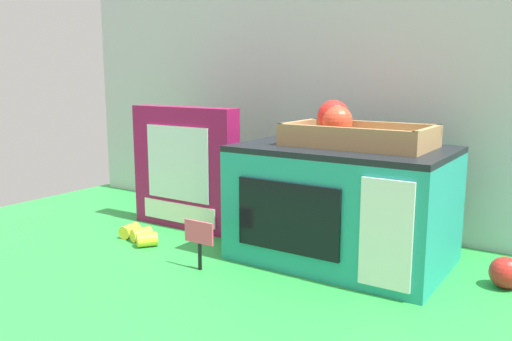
% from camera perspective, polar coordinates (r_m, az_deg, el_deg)
% --- Properties ---
extents(ground_plane, '(1.70, 1.70, 0.00)m').
position_cam_1_polar(ground_plane, '(1.22, 1.59, -8.10)').
color(ground_plane, green).
rests_on(ground_plane, ground).
extents(display_back_panel, '(1.61, 0.03, 0.64)m').
position_cam_1_polar(display_back_panel, '(1.37, 7.23, 7.48)').
color(display_back_panel, '#B7BABF').
rests_on(display_back_panel, ground).
extents(toy_microwave, '(0.42, 0.28, 0.24)m').
position_cam_1_polar(toy_microwave, '(1.11, 9.29, -3.58)').
color(toy_microwave, teal).
rests_on(toy_microwave, ground).
extents(food_groups_crate, '(0.29, 0.17, 0.09)m').
position_cam_1_polar(food_groups_crate, '(1.10, 10.25, 4.09)').
color(food_groups_crate, '#A37F51').
rests_on(food_groups_crate, toy_microwave).
extents(cookie_set_box, '(0.31, 0.05, 0.31)m').
position_cam_1_polar(cookie_set_box, '(1.34, -7.73, 0.25)').
color(cookie_set_box, '#99144C').
rests_on(cookie_set_box, ground).
extents(price_sign, '(0.07, 0.01, 0.10)m').
position_cam_1_polar(price_sign, '(1.06, -6.18, -7.21)').
color(price_sign, black).
rests_on(price_sign, ground).
extents(loose_toy_banana, '(0.13, 0.08, 0.03)m').
position_cam_1_polar(loose_toy_banana, '(1.27, -12.50, -6.81)').
color(loose_toy_banana, yellow).
rests_on(loose_toy_banana, ground).
extents(loose_toy_apple, '(0.06, 0.06, 0.06)m').
position_cam_1_polar(loose_toy_apple, '(1.08, 25.37, -9.94)').
color(loose_toy_apple, red).
rests_on(loose_toy_apple, ground).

